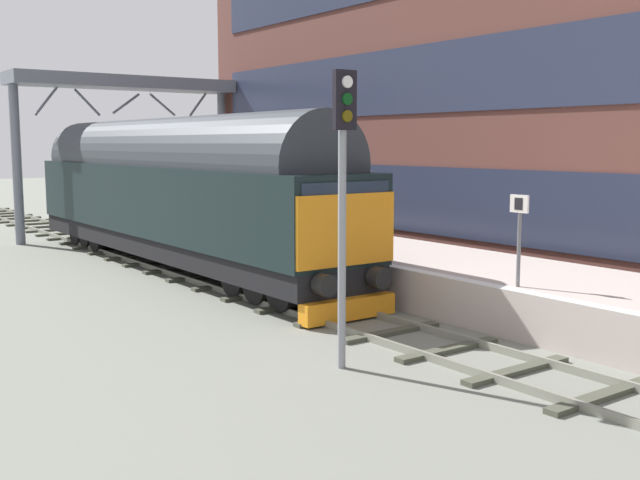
% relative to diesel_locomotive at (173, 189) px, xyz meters
% --- Properties ---
extents(ground_plane, '(140.00, 140.00, 0.00)m').
position_rel_diesel_locomotive_xyz_m(ground_plane, '(-0.00, -3.74, -2.48)').
color(ground_plane, slate).
rests_on(ground_plane, ground).
extents(track_main, '(2.50, 60.00, 0.15)m').
position_rel_diesel_locomotive_xyz_m(track_main, '(-0.00, -3.74, -2.42)').
color(track_main, gray).
rests_on(track_main, ground).
extents(station_platform, '(4.00, 44.00, 1.01)m').
position_rel_diesel_locomotive_xyz_m(station_platform, '(3.60, -3.74, -1.98)').
color(station_platform, '#B7A9A1').
rests_on(station_platform, ground).
extents(station_building, '(5.43, 34.32, 15.23)m').
position_rel_diesel_locomotive_xyz_m(station_building, '(9.46, -7.69, 5.14)').
color(station_building, brown).
rests_on(station_building, ground).
extents(diesel_locomotive, '(2.74, 17.88, 4.68)m').
position_rel_diesel_locomotive_xyz_m(diesel_locomotive, '(0.00, 0.00, 0.00)').
color(diesel_locomotive, black).
rests_on(diesel_locomotive, ground).
extents(signal_post_near, '(0.44, 0.22, 5.10)m').
position_rel_diesel_locomotive_xyz_m(signal_post_near, '(-2.24, -11.48, 0.77)').
color(signal_post_near, gray).
rests_on(signal_post_near, ground).
extents(platform_number_sign, '(0.10, 0.44, 1.86)m').
position_rel_diesel_locomotive_xyz_m(platform_number_sign, '(2.06, -11.73, -0.23)').
color(platform_number_sign, slate).
rests_on(platform_number_sign, station_platform).
extents(waiting_passenger, '(0.46, 0.46, 1.64)m').
position_rel_diesel_locomotive_xyz_m(waiting_passenger, '(2.72, 3.66, -0.49)').
color(waiting_passenger, '#34283E').
rests_on(waiting_passenger, station_platform).
extents(overhead_footbridge, '(9.30, 2.00, 6.62)m').
position_rel_diesel_locomotive_xyz_m(overhead_footbridge, '(2.05, 8.72, 3.40)').
color(overhead_footbridge, slate).
rests_on(overhead_footbridge, ground).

